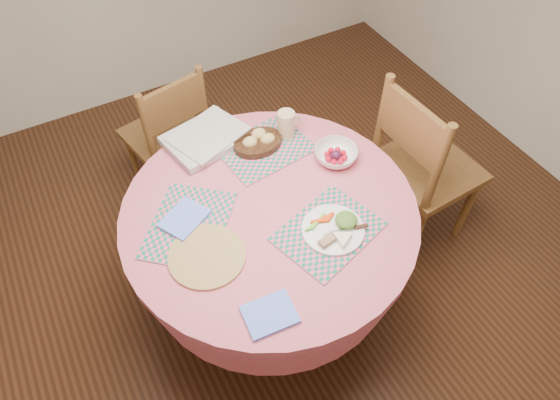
{
  "coord_description": "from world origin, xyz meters",
  "views": [
    {
      "loc": [
        -0.59,
        -1.15,
        2.36
      ],
      "look_at": [
        0.05,
        0.0,
        0.78
      ],
      "focal_mm": 32.0,
      "sensor_mm": 36.0,
      "label": 1
    }
  ],
  "objects_px": {
    "chair_right": "(421,166)",
    "dinner_plate": "(336,229)",
    "dining_table": "(270,237)",
    "wicker_trivet": "(207,256)",
    "fruit_bowl": "(336,155)",
    "chair_back": "(170,134)",
    "latte_mug": "(287,124)",
    "bread_bowl": "(258,141)"
  },
  "relations": [
    {
      "from": "latte_mug",
      "to": "fruit_bowl",
      "type": "height_order",
      "value": "latte_mug"
    },
    {
      "from": "dining_table",
      "to": "wicker_trivet",
      "type": "distance_m",
      "value": 0.39
    },
    {
      "from": "wicker_trivet",
      "to": "bread_bowl",
      "type": "bearing_deg",
      "value": 44.54
    },
    {
      "from": "dining_table",
      "to": "fruit_bowl",
      "type": "height_order",
      "value": "fruit_bowl"
    },
    {
      "from": "chair_back",
      "to": "latte_mug",
      "type": "relative_size",
      "value": 6.82
    },
    {
      "from": "chair_right",
      "to": "wicker_trivet",
      "type": "xyz_separation_m",
      "value": [
        -1.21,
        -0.12,
        0.23
      ]
    },
    {
      "from": "dinner_plate",
      "to": "bread_bowl",
      "type": "distance_m",
      "value": 0.58
    },
    {
      "from": "bread_bowl",
      "to": "fruit_bowl",
      "type": "distance_m",
      "value": 0.36
    },
    {
      "from": "fruit_bowl",
      "to": "dinner_plate",
      "type": "bearing_deg",
      "value": -123.17
    },
    {
      "from": "chair_back",
      "to": "wicker_trivet",
      "type": "xyz_separation_m",
      "value": [
        -0.19,
        -1.04,
        0.29
      ]
    },
    {
      "from": "chair_right",
      "to": "bread_bowl",
      "type": "height_order",
      "value": "chair_right"
    },
    {
      "from": "chair_right",
      "to": "chair_back",
      "type": "distance_m",
      "value": 1.37
    },
    {
      "from": "dinner_plate",
      "to": "fruit_bowl",
      "type": "distance_m",
      "value": 0.4
    },
    {
      "from": "wicker_trivet",
      "to": "fruit_bowl",
      "type": "relative_size",
      "value": 1.19
    },
    {
      "from": "bread_bowl",
      "to": "chair_back",
      "type": "bearing_deg",
      "value": 113.59
    },
    {
      "from": "chair_right",
      "to": "dinner_plate",
      "type": "relative_size",
      "value": 4.04
    },
    {
      "from": "fruit_bowl",
      "to": "chair_right",
      "type": "bearing_deg",
      "value": -8.85
    },
    {
      "from": "chair_right",
      "to": "fruit_bowl",
      "type": "relative_size",
      "value": 4.02
    },
    {
      "from": "chair_back",
      "to": "latte_mug",
      "type": "bearing_deg",
      "value": 112.77
    },
    {
      "from": "chair_back",
      "to": "fruit_bowl",
      "type": "bearing_deg",
      "value": 110.24
    },
    {
      "from": "chair_right",
      "to": "latte_mug",
      "type": "height_order",
      "value": "chair_right"
    },
    {
      "from": "chair_right",
      "to": "dining_table",
      "type": "bearing_deg",
      "value": 89.2
    },
    {
      "from": "wicker_trivet",
      "to": "dinner_plate",
      "type": "bearing_deg",
      "value": -15.58
    },
    {
      "from": "chair_back",
      "to": "bread_bowl",
      "type": "distance_m",
      "value": 0.72
    },
    {
      "from": "chair_back",
      "to": "wicker_trivet",
      "type": "height_order",
      "value": "chair_back"
    },
    {
      "from": "dining_table",
      "to": "chair_right",
      "type": "height_order",
      "value": "chair_right"
    },
    {
      "from": "chair_back",
      "to": "dinner_plate",
      "type": "distance_m",
      "value": 1.25
    },
    {
      "from": "dining_table",
      "to": "fruit_bowl",
      "type": "bearing_deg",
      "value": 15.41
    },
    {
      "from": "dinner_plate",
      "to": "fruit_bowl",
      "type": "height_order",
      "value": "fruit_bowl"
    },
    {
      "from": "dining_table",
      "to": "chair_back",
      "type": "relative_size",
      "value": 1.38
    },
    {
      "from": "chair_back",
      "to": "fruit_bowl",
      "type": "distance_m",
      "value": 1.03
    },
    {
      "from": "dining_table",
      "to": "latte_mug",
      "type": "bearing_deg",
      "value": 51.62
    },
    {
      "from": "dining_table",
      "to": "wicker_trivet",
      "type": "relative_size",
      "value": 4.13
    },
    {
      "from": "dining_table",
      "to": "dinner_plate",
      "type": "distance_m",
      "value": 0.36
    },
    {
      "from": "chair_right",
      "to": "fruit_bowl",
      "type": "distance_m",
      "value": 0.55
    },
    {
      "from": "wicker_trivet",
      "to": "dining_table",
      "type": "bearing_deg",
      "value": 15.94
    },
    {
      "from": "bread_bowl",
      "to": "dinner_plate",
      "type": "bearing_deg",
      "value": -85.74
    },
    {
      "from": "chair_back",
      "to": "bread_bowl",
      "type": "height_order",
      "value": "chair_back"
    },
    {
      "from": "dinner_plate",
      "to": "latte_mug",
      "type": "distance_m",
      "value": 0.59
    },
    {
      "from": "chair_right",
      "to": "dinner_plate",
      "type": "height_order",
      "value": "chair_right"
    },
    {
      "from": "bread_bowl",
      "to": "fruit_bowl",
      "type": "relative_size",
      "value": 0.91
    },
    {
      "from": "wicker_trivet",
      "to": "latte_mug",
      "type": "distance_m",
      "value": 0.75
    }
  ]
}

